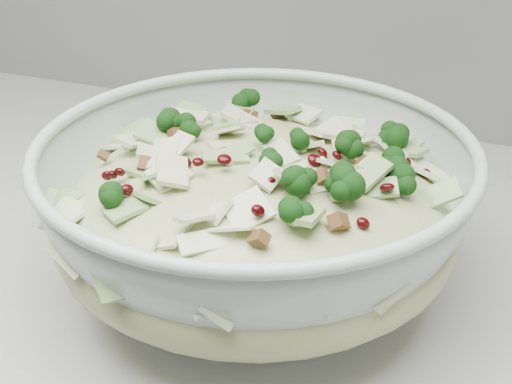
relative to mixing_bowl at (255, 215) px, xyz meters
The scene contains 2 objects.
mixing_bowl is the anchor object (origin of this frame).
salad 0.02m from the mixing_bowl, behind, with size 0.41×0.41×0.14m.
Camera 1 is at (0.16, 1.15, 1.26)m, focal length 50.00 mm.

